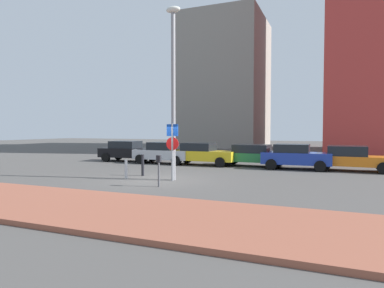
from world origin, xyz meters
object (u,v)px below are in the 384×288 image
parked_car_green (252,155)px  parking_sign_post (172,145)px  traffic_bollard_near (143,165)px  parked_car_orange (351,158)px  parking_meter (159,166)px  traffic_bollard_mid (126,169)px  parked_car_black (129,151)px  parked_car_blue (295,156)px  parked_car_yellow (202,154)px  street_lamp (173,80)px  parked_car_silver (163,153)px

parked_car_green → parking_sign_post: parking_sign_post is taller
parking_sign_post → traffic_bollard_near: 2.58m
parked_car_green → traffic_bollard_near: size_ratio=4.18×
parked_car_orange → parking_meter: parked_car_orange is taller
parking_sign_post → parking_meter: 1.91m
parking_sign_post → traffic_bollard_mid: (-2.37, -0.24, -1.20)m
parked_car_black → parked_car_blue: 11.99m
parked_car_orange → parked_car_green: bearing=176.7°
parked_car_green → parked_car_orange: size_ratio=1.04×
parked_car_blue → parked_car_black: bearing=177.8°
parked_car_black → parking_meter: (7.37, -9.13, 0.08)m
parked_car_green → parking_sign_post: size_ratio=1.73×
parking_sign_post → parked_car_green: bearing=74.5°
parked_car_orange → parking_meter: bearing=-130.6°
parked_car_yellow → parked_car_blue: size_ratio=1.14×
traffic_bollard_mid → parked_car_blue: bearing=45.0°
parked_car_black → parked_car_green: size_ratio=1.00×
parked_car_black → street_lamp: size_ratio=0.57×
parked_car_black → traffic_bollard_near: parked_car_black is taller
parked_car_silver → traffic_bollard_mid: size_ratio=4.56×
parking_sign_post → parking_meter: (0.21, -1.72, -0.81)m
parked_car_black → street_lamp: bearing=-45.3°
parking_meter → parked_car_silver: bearing=116.1°
traffic_bollard_near → traffic_bollard_mid: (-0.23, -1.17, -0.09)m
parked_car_green → parked_car_yellow: bearing=-171.1°
parked_car_green → traffic_bollard_mid: size_ratio=5.02×
parked_car_blue → traffic_bollard_near: size_ratio=3.61×
traffic_bollard_mid → parking_meter: bearing=-30.0°
parked_car_yellow → parked_car_silver: bearing=-179.3°
parked_car_silver → parked_car_yellow: size_ratio=0.92×
parking_sign_post → parked_car_silver: bearing=120.2°
parked_car_black → street_lamp: street_lamp is taller
parked_car_black → street_lamp: 10.82m
parked_car_green → traffic_bollard_mid: parked_car_green is taller
parked_car_black → parking_sign_post: parking_sign_post is taller
parked_car_silver → parked_car_blue: 8.88m
parked_car_black → parked_car_yellow: (5.95, -0.38, -0.01)m
parked_car_silver → street_lamp: street_lamp is taller
parked_car_yellow → parking_meter: size_ratio=3.44×
parked_car_yellow → traffic_bollard_near: parked_car_yellow is taller
parked_car_black → parking_sign_post: (7.17, -7.41, 0.88)m
parking_sign_post → street_lamp: (-0.06, 0.24, 3.00)m
parked_car_silver → traffic_bollard_mid: 7.44m
parked_car_blue → parking_sign_post: parking_sign_post is taller
parking_sign_post → street_lamp: 3.01m
parking_meter → parking_sign_post: bearing=96.8°
parked_car_yellow → street_lamp: street_lamp is taller
parked_car_yellow → parking_sign_post: parking_sign_post is taller
parked_car_yellow → traffic_bollard_mid: (-1.15, -7.27, -0.31)m
parked_car_green → parked_car_black: bearing=-179.2°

